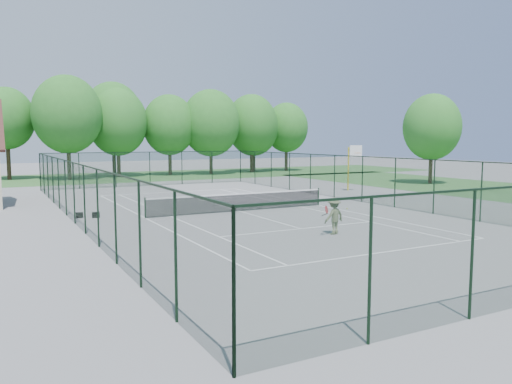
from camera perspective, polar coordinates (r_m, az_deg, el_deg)
ground at (r=28.70m, az=-1.89°, el=-2.21°), size 140.00×140.00×0.00m
grass_far at (r=57.02m, az=-15.37°, el=1.69°), size 80.00×16.00×0.01m
grass_side at (r=47.14m, az=22.87°, el=0.56°), size 14.00×40.00×0.01m
court_lines at (r=28.70m, az=-1.89°, el=-2.20°), size 11.05×23.85×0.01m
tennis_net at (r=28.62m, az=-1.89°, el=-1.07°), size 11.08×0.08×1.10m
fence_enclosure at (r=28.51m, az=-1.90°, el=0.89°), size 18.05×36.05×3.02m
tree_line_far at (r=56.90m, az=-15.54°, el=7.71°), size 39.40×6.40×9.70m
basketball_goal at (r=40.56m, az=10.97°, el=3.74°), size 1.20×1.43×3.65m
tree_side at (r=49.22m, az=19.47°, el=7.01°), size 5.25×5.25×8.32m
sports_bag_a at (r=27.82m, az=-19.53°, el=-2.52°), size 0.38×0.25×0.29m
sports_bag_b at (r=27.62m, az=-17.84°, el=-2.51°), size 0.42×0.30×0.30m
tennis_player at (r=21.94m, az=8.90°, el=-2.71°), size 1.94×0.92×1.61m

